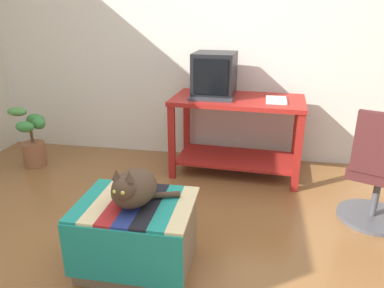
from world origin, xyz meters
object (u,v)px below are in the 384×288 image
keyboard (211,99)px  desk (237,123)px  potted_plant (32,140)px  book (276,100)px  tv_monitor (214,75)px  ottoman_with_blanket (137,235)px  office_chair (379,176)px  cat (133,188)px

keyboard → desk: bearing=27.9°
desk → potted_plant: (-2.06, -0.21, -0.23)m
keyboard → book: bearing=5.5°
tv_monitor → keyboard: size_ratio=1.06×
desk → ottoman_with_blanket: desk is taller
keyboard → office_chair: (1.33, -0.61, -0.38)m
ottoman_with_blanket → potted_plant: 2.04m
book → ottoman_with_blanket: (-0.85, -1.47, -0.54)m
ottoman_with_blanket → cat: (0.00, -0.02, 0.34)m
keyboard → book: size_ratio=1.58×
tv_monitor → keyboard: tv_monitor is taller
tv_monitor → keyboard: bearing=-88.5°
potted_plant → office_chair: office_chair is taller
desk → potted_plant: 2.08m
book → office_chair: (0.74, -0.67, -0.38)m
potted_plant → office_chair: bearing=-9.5°
ottoman_with_blanket → cat: 0.34m
office_chair → keyboard: bearing=-1.5°
cat → desk: bearing=78.5°
keyboard → cat: size_ratio=1.02×
cat → potted_plant: bearing=145.4°
office_chair → book: bearing=-18.9°
book → potted_plant: 2.45m
cat → potted_plant: size_ratio=0.65×
desk → cat: (-0.50, -1.56, 0.05)m
keyboard → potted_plant: (-1.82, -0.08, -0.49)m
tv_monitor → cat: size_ratio=1.08×
cat → ottoman_with_blanket: bearing=109.3°
desk → cat: 1.64m
book → tv_monitor: bearing=168.0°
book → ottoman_with_blanket: 1.78m
ottoman_with_blanket → office_chair: (1.60, 0.80, 0.16)m
desk → book: size_ratio=4.97×
tv_monitor → potted_plant: bearing=-167.9°
keyboard → office_chair: bearing=-24.9°
keyboard → cat: (-0.26, -1.43, -0.20)m
potted_plant → book: bearing=3.4°
cat → office_chair: office_chair is taller
office_chair → desk: bearing=-11.0°
tv_monitor → office_chair: size_ratio=0.48×
keyboard → potted_plant: keyboard is taller
keyboard → office_chair: 1.51m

